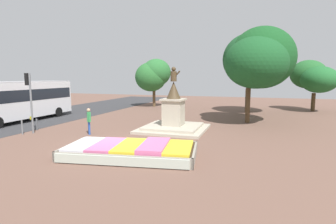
{
  "coord_description": "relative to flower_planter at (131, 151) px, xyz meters",
  "views": [
    {
      "loc": [
        7.37,
        -12.26,
        3.79
      ],
      "look_at": [
        2.59,
        2.11,
        1.76
      ],
      "focal_mm": 28.0,
      "sensor_mm": 36.0,
      "label": 1
    }
  ],
  "objects": [
    {
      "name": "park_tree_far_right",
      "position": [
        -6.77,
        20.1,
        3.77
      ],
      "size": [
        4.47,
        4.02,
        6.07
      ],
      "color": "brown",
      "rests_on": "ground_plane"
    },
    {
      "name": "ground_plane",
      "position": [
        -1.82,
        1.22,
        -0.28
      ],
      "size": [
        78.3,
        78.3,
        0.0
      ],
      "primitive_type": "plane",
      "color": "brown"
    },
    {
      "name": "kerb_bollard_mid_b",
      "position": [
        -9.04,
        2.1,
        0.25
      ],
      "size": [
        0.11,
        0.11,
        1.02
      ],
      "color": "slate",
      "rests_on": "ground_plane"
    },
    {
      "name": "park_tree_far_left",
      "position": [
        5.56,
        17.95,
        4.81
      ],
      "size": [
        5.45,
        6.11,
        7.47
      ],
      "color": "#4C3823",
      "rests_on": "ground_plane"
    },
    {
      "name": "flower_planter",
      "position": [
        0.0,
        0.0,
        0.0
      ],
      "size": [
        6.7,
        4.09,
        0.67
      ],
      "color": "#38281C",
      "rests_on": "ground_plane"
    },
    {
      "name": "pedestrian_crossing_plaza",
      "position": [
        -4.81,
        3.51,
        0.73
      ],
      "size": [
        0.41,
        0.45,
        1.75
      ],
      "color": "#264CA5",
      "rests_on": "ground_plane"
    },
    {
      "name": "city_bus",
      "position": [
        -13.49,
        5.87,
        1.68
      ],
      "size": [
        2.52,
        10.55,
        3.42
      ],
      "color": "silver",
      "rests_on": "ground_plane"
    },
    {
      "name": "park_tree_street_side",
      "position": [
        5.58,
        11.55,
        4.89
      ],
      "size": [
        5.78,
        6.52,
        7.81
      ],
      "color": "#4C3823",
      "rests_on": "ground_plane"
    },
    {
      "name": "traffic_light_mid_block",
      "position": [
        -8.73,
        2.61,
        2.49
      ],
      "size": [
        0.42,
        0.31,
        4.05
      ],
      "color": "slate",
      "rests_on": "ground_plane"
    },
    {
      "name": "statue_monument",
      "position": [
        0.06,
        6.71,
        0.61
      ],
      "size": [
        4.62,
        4.62,
        4.5
      ],
      "color": "#B2A894",
      "rests_on": "ground_plane"
    },
    {
      "name": "kerb_bollard_north",
      "position": [
        -9.22,
        3.52,
        0.16
      ],
      "size": [
        0.14,
        0.14,
        0.84
      ],
      "color": "#4C5156",
      "rests_on": "ground_plane"
    },
    {
      "name": "park_tree_behind_statue",
      "position": [
        11.59,
        21.63,
        3.52
      ],
      "size": [
        4.66,
        5.41,
        5.7
      ],
      "color": "#4C3823",
      "rests_on": "ground_plane"
    }
  ]
}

